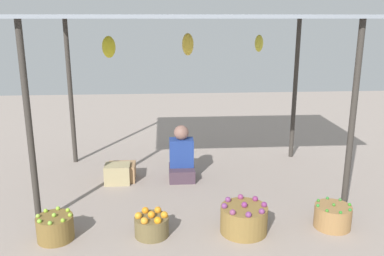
% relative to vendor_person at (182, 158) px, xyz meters
% --- Properties ---
extents(ground_plane, '(14.00, 14.00, 0.00)m').
position_rel_vendor_person_xyz_m(ground_plane, '(0.10, -0.21, -0.30)').
color(ground_plane, gray).
extents(market_stall_structure, '(3.83, 2.35, 2.27)m').
position_rel_vendor_person_xyz_m(market_stall_structure, '(0.09, -0.20, 1.82)').
color(market_stall_structure, '#38332D').
rests_on(market_stall_structure, ground).
extents(vendor_person, '(0.36, 0.44, 0.78)m').
position_rel_vendor_person_xyz_m(vendor_person, '(0.00, 0.00, 0.00)').
color(vendor_person, '#473441').
rests_on(vendor_person, ground).
extents(basket_limes, '(0.38, 0.38, 0.30)m').
position_rel_vendor_person_xyz_m(basket_limes, '(-1.39, -1.60, -0.17)').
color(basket_limes, brown).
rests_on(basket_limes, ground).
extents(basket_oranges, '(0.36, 0.36, 0.28)m').
position_rel_vendor_person_xyz_m(basket_oranges, '(-0.39, -1.59, -0.18)').
color(basket_oranges, brown).
rests_on(basket_oranges, ground).
extents(basket_purple_onions, '(0.51, 0.51, 0.35)m').
position_rel_vendor_person_xyz_m(basket_purple_onions, '(0.59, -1.58, -0.15)').
color(basket_purple_onions, olive).
rests_on(basket_purple_onions, ground).
extents(basket_green_chilies, '(0.40, 0.40, 0.28)m').
position_rel_vendor_person_xyz_m(basket_green_chilies, '(1.59, -1.55, -0.17)').
color(basket_green_chilies, '#9D7242').
rests_on(basket_green_chilies, ground).
extents(wooden_crate_near_vendor, '(0.38, 0.34, 0.23)m').
position_rel_vendor_person_xyz_m(wooden_crate_near_vendor, '(-0.85, -0.00, -0.18)').
color(wooden_crate_near_vendor, '#AB8156').
rests_on(wooden_crate_near_vendor, ground).
extents(wooden_crate_stacked_rear, '(0.35, 0.28, 0.27)m').
position_rel_vendor_person_xyz_m(wooden_crate_stacked_rear, '(-0.90, -0.11, -0.16)').
color(wooden_crate_stacked_rear, tan).
rests_on(wooden_crate_stacked_rear, ground).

